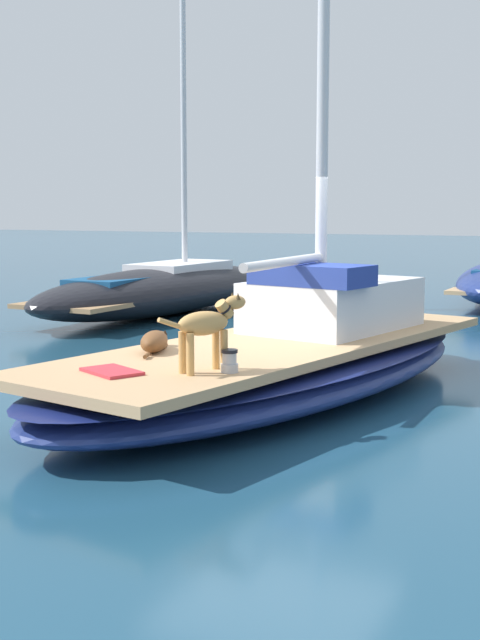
{
  "coord_description": "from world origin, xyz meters",
  "views": [
    {
      "loc": [
        3.66,
        -8.8,
        2.13
      ],
      "look_at": [
        0.0,
        -1.0,
        1.01
      ],
      "focal_mm": 48.26,
      "sensor_mm": 36.0,
      "label": 1
    }
  ],
  "objects_px": {
    "dog_tan": "(207,326)",
    "moored_boat_port_side": "(164,288)",
    "dog_brown": "(155,341)",
    "deck_towel": "(112,371)",
    "sailboat_main": "(278,369)",
    "deck_winch": "(230,362)"
  },
  "relations": [
    {
      "from": "sailboat_main",
      "to": "dog_tan",
      "type": "xyz_separation_m",
      "value": [
        0.13,
        -1.98,
        0.75
      ]
    },
    {
      "from": "deck_towel",
      "to": "moored_boat_port_side",
      "type": "bearing_deg",
      "value": 117.46
    },
    {
      "from": "sailboat_main",
      "to": "dog_brown",
      "type": "height_order",
      "value": "dog_brown"
    },
    {
      "from": "dog_tan",
      "to": "moored_boat_port_side",
      "type": "relative_size",
      "value": 0.1
    },
    {
      "from": "sailboat_main",
      "to": "moored_boat_port_side",
      "type": "relative_size",
      "value": 0.92
    },
    {
      "from": "dog_brown",
      "to": "deck_towel",
      "type": "xyz_separation_m",
      "value": [
        0.25,
        -1.18,
        -0.09
      ]
    },
    {
      "from": "deck_winch",
      "to": "deck_towel",
      "type": "relative_size",
      "value": 0.38
    },
    {
      "from": "sailboat_main",
      "to": "moored_boat_port_side",
      "type": "xyz_separation_m",
      "value": [
        -5.18,
        6.37,
        0.19
      ]
    },
    {
      "from": "deck_winch",
      "to": "deck_towel",
      "type": "distance_m",
      "value": 1.06
    },
    {
      "from": "sailboat_main",
      "to": "moored_boat_port_side",
      "type": "bearing_deg",
      "value": 129.11
    },
    {
      "from": "dog_tan",
      "to": "moored_boat_port_side",
      "type": "distance_m",
      "value": 9.91
    },
    {
      "from": "dog_brown",
      "to": "moored_boat_port_side",
      "type": "distance_m",
      "value": 8.73
    },
    {
      "from": "sailboat_main",
      "to": "deck_towel",
      "type": "relative_size",
      "value": 13.56
    },
    {
      "from": "sailboat_main",
      "to": "moored_boat_port_side",
      "type": "distance_m",
      "value": 8.21
    },
    {
      "from": "deck_winch",
      "to": "moored_boat_port_side",
      "type": "bearing_deg",
      "value": 123.58
    },
    {
      "from": "dog_brown",
      "to": "deck_towel",
      "type": "relative_size",
      "value": 1.65
    },
    {
      "from": "deck_winch",
      "to": "moored_boat_port_side",
      "type": "relative_size",
      "value": 0.03
    },
    {
      "from": "moored_boat_port_side",
      "to": "dog_brown",
      "type": "bearing_deg",
      "value": -60.43
    },
    {
      "from": "dog_tan",
      "to": "dog_brown",
      "type": "distance_m",
      "value": 1.29
    },
    {
      "from": "dog_tan",
      "to": "deck_winch",
      "type": "bearing_deg",
      "value": 14.26
    },
    {
      "from": "deck_winch",
      "to": "deck_towel",
      "type": "bearing_deg",
      "value": -153.13
    },
    {
      "from": "sailboat_main",
      "to": "deck_winch",
      "type": "bearing_deg",
      "value": -80.25
    }
  ]
}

